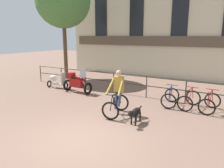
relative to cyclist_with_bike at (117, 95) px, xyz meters
The scene contains 11 objects.
ground_plane 2.55m from the cyclist_with_bike, 88.10° to the right, with size 60.00×60.00×0.00m, color #7A5B4C.
canal_railing 2.77m from the cyclist_with_bike, 88.32° to the left, with size 15.05×0.05×1.05m.
building_facade 9.32m from the cyclist_with_bike, 89.46° to the left, with size 18.00×0.72×8.98m.
cyclist_with_bike is the anchor object (origin of this frame).
dog 1.22m from the cyclist_with_bike, 28.62° to the right, with size 0.25×1.03×0.58m.
parked_motorcycle 3.89m from the cyclist_with_bike, 153.06° to the left, with size 1.63×0.71×1.35m.
parked_bicycle_near_lamp 2.60m from the cyclist_with_bike, 55.29° to the left, with size 0.82×1.20×0.86m.
parked_bicycle_mid_left 3.11m from the cyclist_with_bike, 43.12° to the left, with size 0.77×1.17×0.86m.
parked_bicycle_mid_right 3.72m from the cyclist_with_bike, 34.71° to the left, with size 0.74×1.16×0.86m.
parked_scooter 5.48m from the cyclist_with_bike, 159.40° to the left, with size 1.32×0.54×0.96m.
tree_canalside_left 9.18m from the cyclist_with_bike, 146.45° to the left, with size 3.66×3.66×7.11m.
Camera 1 is at (3.90, -4.58, 2.98)m, focal length 35.00 mm.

